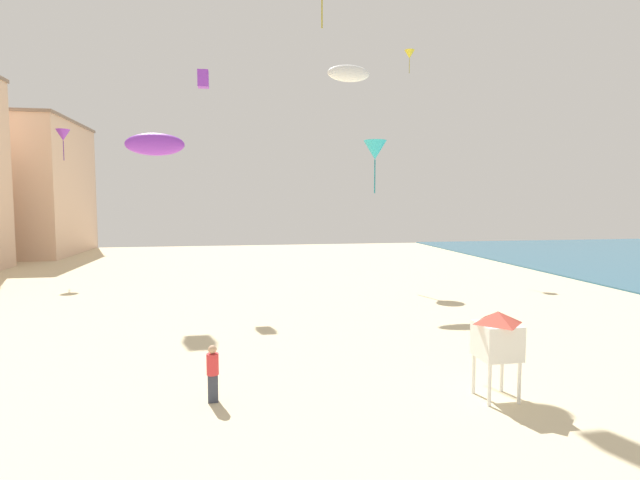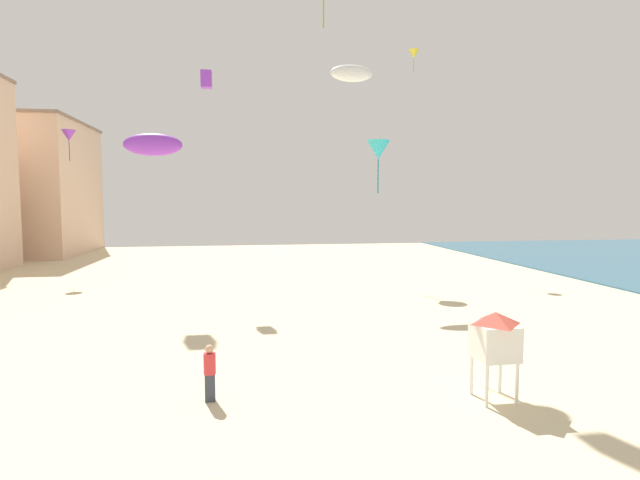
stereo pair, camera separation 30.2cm
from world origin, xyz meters
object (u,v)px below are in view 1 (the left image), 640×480
Objects in this scene: lifeguard_stand at (497,336)px; kite_purple_delta at (63,135)px; kite_purple_parafoil at (155,144)px; kite_cyan_delta at (375,150)px; kite_flyer at (213,370)px; kite_yellow_delta_2 at (409,54)px; kite_white_parafoil at (349,73)px; kite_purple_box at (203,79)px.

lifeguard_stand is 34.73m from kite_purple_delta.
kite_purple_parafoil is 20.95m from kite_cyan_delta.
kite_flyer is 0.71× the size of kite_purple_delta.
kite_cyan_delta is at bearing -18.55° from kite_purple_delta.
kite_cyan_delta is at bearing -123.47° from kite_yellow_delta_2.
kite_purple_delta is (-19.76, 9.42, -2.98)m from kite_white_parafoil.
kite_flyer is at bearing -118.58° from kite_cyan_delta.
kite_white_parafoil reaches higher than kite_purple_parafoil.
kite_yellow_delta_2 reaches higher than kite_cyan_delta.
kite_white_parafoil reaches higher than kite_purple_delta.
kite_cyan_delta is (10.03, 18.41, 8.21)m from kite_flyer.
lifeguard_stand is 0.95× the size of kite_white_parafoil.
kite_purple_box is at bearing -172.42° from kite_cyan_delta.
lifeguard_stand is at bearing -12.83° from kite_purple_parafoil.
kite_cyan_delta is (22.10, -7.41, -1.49)m from kite_purple_delta.
kite_white_parafoil reaches higher than kite_cyan_delta.
kite_flyer is 22.12m from kite_white_parafoil.
kite_flyer is at bearing -34.12° from kite_purple_parafoil.
kite_purple_parafoil is 0.87× the size of kite_yellow_delta_2.
kite_purple_delta is 1.21× the size of kite_yellow_delta_2.
kite_purple_box reaches higher than kite_cyan_delta.
kite_white_parafoil reaches higher than lifeguard_stand.
lifeguard_stand is at bearing -95.91° from kite_cyan_delta.
kite_cyan_delta is at bearing 39.81° from kite_flyer.
kite_purple_box is 0.53× the size of kite_yellow_delta_2.
kite_flyer is at bearing -115.14° from kite_white_parafoil.
kite_purple_parafoil is at bearing 159.23° from lifeguard_stand.
kite_cyan_delta is 1.86× the size of kite_yellow_delta_2.
kite_cyan_delta is 13.04m from kite_yellow_delta_2.
kite_purple_box is 14.28m from kite_purple_delta.
lifeguard_stand is at bearing -53.31° from kite_purple_delta.
lifeguard_stand is 20.94m from kite_cyan_delta.
kite_purple_box is (-9.18, 18.04, 11.18)m from lifeguard_stand.
kite_purple_box is at bearing 176.66° from kite_white_parafoil.
kite_yellow_delta_2 is at bearing 56.34° from kite_purple_parafoil.
kite_purple_delta is (-10.90, 8.91, -2.40)m from kite_purple_box.
kite_white_parafoil is (-0.31, 17.52, 11.76)m from lifeguard_stand.
kite_purple_box reaches higher than kite_flyer.
lifeguard_stand is 2.53× the size of kite_purple_box.
kite_purple_parafoil is 0.62× the size of kite_white_parafoil.
kite_yellow_delta_2 reaches higher than kite_white_parafoil.
kite_purple_delta is at bearing 161.45° from kite_cyan_delta.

